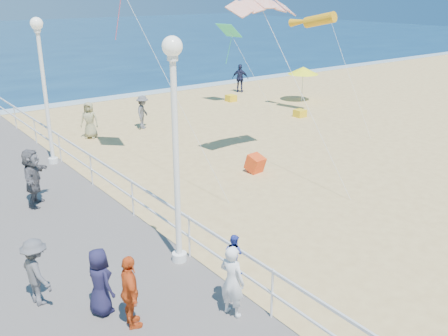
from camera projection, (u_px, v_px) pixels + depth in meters
ground at (328, 218)px, 15.29m from camera, size 160.00×160.00×0.00m
surf_line at (77, 102)px, 30.73m from camera, size 160.00×1.20×0.04m
boardwalk at (97, 298)px, 11.00m from camera, size 5.00×44.00×0.40m
railing at (189, 226)px, 12.02m from camera, size 0.05×42.00×0.55m
lamp_post_mid at (175, 131)px, 11.04m from camera, size 0.44×0.44×5.32m
lamp_post_far at (43, 77)px, 17.82m from camera, size 0.44×0.44×5.32m
woman_holding_toddler at (232, 281)px, 9.89m from camera, size 0.50×0.64×1.54m
toddler_held at (234, 254)px, 9.92m from camera, size 0.41×0.47×0.83m
spectator_2 at (36, 272)px, 10.27m from camera, size 0.69×1.03×1.47m
spectator_3 at (130, 292)px, 9.53m from camera, size 0.57×0.96×1.53m
spectator_4 at (100, 282)px, 9.97m from camera, size 0.57×0.77×1.43m
spectator_5 at (33, 177)px, 14.95m from camera, size 1.30×1.70×1.79m
beach_walker_a at (143, 112)px, 24.87m from camera, size 1.19×1.20×1.66m
beach_walker_b at (240, 78)px, 33.61m from camera, size 1.06×1.13×1.87m
beach_walker_c at (89, 120)px, 23.24m from camera, size 0.99×0.97×1.72m
box_kite at (255, 165)px, 19.00m from camera, size 0.63×0.77×0.74m
beach_umbrella at (303, 71)px, 30.50m from camera, size 1.90×1.90×2.14m
beach_chair_left at (231, 98)px, 31.08m from camera, size 0.55×0.55×0.40m
beach_chair_right at (300, 113)px, 27.31m from camera, size 0.55×0.55×0.40m
kite_parafoil at (263, 3)px, 18.23m from camera, size 2.89×0.94×0.65m
kite_windsock at (320, 20)px, 25.94m from camera, size 1.07×3.01×1.15m
kite_diamond_green at (229, 30)px, 28.60m from camera, size 1.17×1.38×0.78m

